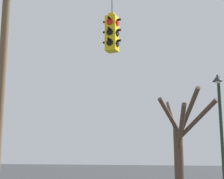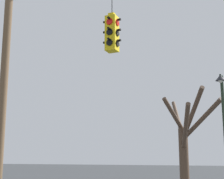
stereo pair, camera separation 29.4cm
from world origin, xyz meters
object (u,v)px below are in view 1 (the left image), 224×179
at_px(traffic_light_near_right_pole, 112,33).
at_px(bare_tree, 180,145).
at_px(street_lamp, 221,125).
at_px(utility_pole_left, 0,102).

bearing_deg(traffic_light_near_right_pole, bare_tree, 88.62).
distance_m(traffic_light_near_right_pole, bare_tree, 9.27).
distance_m(street_lamp, bare_tree, 5.15).
bearing_deg(bare_tree, utility_pole_left, -116.28).
bearing_deg(street_lamp, utility_pole_left, -147.90).
height_order(traffic_light_near_right_pole, bare_tree, traffic_light_near_right_pole).
height_order(traffic_light_near_right_pole, street_lamp, traffic_light_near_right_pole).
height_order(utility_pole_left, bare_tree, utility_pole_left).
bearing_deg(bare_tree, traffic_light_near_right_pole, -91.38).
bearing_deg(traffic_light_near_right_pole, utility_pole_left, 180.00).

